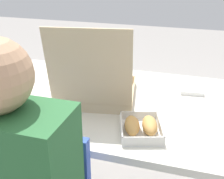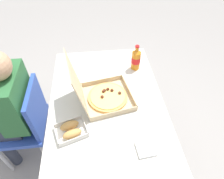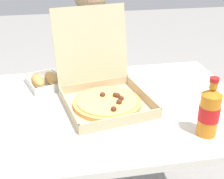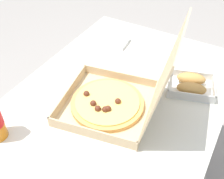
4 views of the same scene
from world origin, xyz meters
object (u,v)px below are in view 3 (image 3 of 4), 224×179
diner_person (91,54)px  paper_menu (192,84)px  chair (93,87)px  pizza_box_open (104,91)px  bread_side_box (45,81)px  cola_bottle (209,111)px

diner_person → paper_menu: (0.43, -0.57, 0.02)m
diner_person → paper_menu: diner_person is taller
chair → diner_person: (-0.00, 0.06, 0.21)m
diner_person → paper_menu: 0.71m
pizza_box_open → bread_side_box: size_ratio=2.04×
paper_menu → pizza_box_open: bearing=-177.1°
chair → pizza_box_open: pizza_box_open is taller
diner_person → bread_side_box: size_ratio=5.08×
cola_bottle → pizza_box_open: bearing=137.1°
diner_person → cola_bottle: bearing=-72.9°
pizza_box_open → cola_bottle: pizza_box_open is taller
diner_person → bread_side_box: bearing=-121.2°
cola_bottle → chair: bearing=108.1°
chair → paper_menu: size_ratio=3.95×
paper_menu → diner_person: bearing=116.6°
chair → pizza_box_open: bearing=-92.3°
cola_bottle → bread_side_box: bearing=138.1°
bread_side_box → paper_menu: (0.71, -0.11, -0.02)m
pizza_box_open → bread_side_box: (-0.25, 0.22, -0.03)m
pizza_box_open → paper_menu: (0.45, 0.10, -0.05)m
pizza_box_open → bread_side_box: bearing=139.4°
chair → bread_side_box: size_ratio=3.66×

